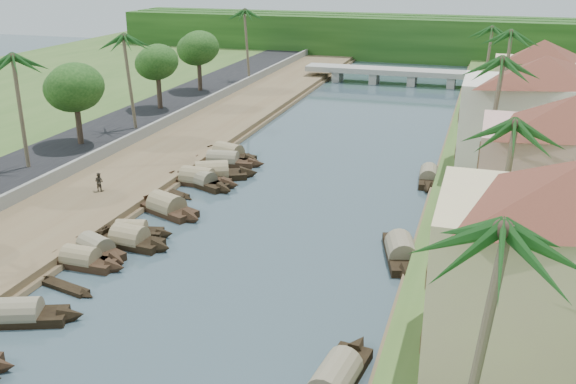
% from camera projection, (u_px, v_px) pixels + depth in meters
% --- Properties ---
extents(ground, '(220.00, 220.00, 0.00)m').
position_uv_depth(ground, '(203.00, 305.00, 37.42)').
color(ground, '#354850').
rests_on(ground, ground).
extents(left_bank, '(10.00, 180.00, 0.80)m').
position_uv_depth(left_bank, '(136.00, 170.00, 59.68)').
color(left_bank, brown).
rests_on(left_bank, ground).
extents(right_bank, '(16.00, 180.00, 1.20)m').
position_uv_depth(right_bank, '(535.00, 210.00, 49.74)').
color(right_bank, '#365522').
rests_on(right_bank, ground).
extents(road, '(8.00, 180.00, 1.40)m').
position_uv_depth(road, '(57.00, 159.00, 61.97)').
color(road, black).
rests_on(road, ground).
extents(retaining_wall, '(0.40, 180.00, 1.10)m').
position_uv_depth(retaining_wall, '(95.00, 156.00, 60.53)').
color(retaining_wall, slate).
rests_on(retaining_wall, left_bank).
extents(treeline, '(120.00, 14.00, 8.00)m').
position_uv_depth(treeline, '(416.00, 38.00, 125.47)').
color(treeline, '#14370F').
rests_on(treeline, ground).
extents(bridge, '(28.00, 4.00, 2.40)m').
position_uv_depth(bridge, '(393.00, 73.00, 101.22)').
color(bridge, gray).
rests_on(bridge, ground).
extents(building_near, '(14.85, 14.85, 10.20)m').
position_uv_depth(building_near, '(574.00, 267.00, 28.06)').
color(building_near, '#CAB087').
rests_on(building_near, right_bank).
extents(building_mid, '(14.11, 14.11, 9.70)m').
position_uv_depth(building_mid, '(566.00, 167.00, 42.17)').
color(building_mid, '#C9968E').
rests_on(building_mid, right_bank).
extents(building_far, '(15.59, 15.59, 10.20)m').
position_uv_depth(building_far, '(539.00, 114.00, 54.89)').
color(building_far, '#EEE7CF').
rests_on(building_far, right_bank).
extents(building_distant, '(12.62, 12.62, 9.20)m').
position_uv_depth(building_distant, '(539.00, 80.00, 72.67)').
color(building_distant, '#CAB087').
rests_on(building_distant, right_bank).
extents(sampan_3, '(7.51, 4.10, 2.04)m').
position_uv_depth(sampan_3, '(18.00, 315.00, 35.59)').
color(sampan_3, black).
rests_on(sampan_3, ground).
extents(sampan_4, '(6.63, 1.67, 1.93)m').
position_uv_depth(sampan_4, '(81.00, 260.00, 42.03)').
color(sampan_4, black).
rests_on(sampan_4, ground).
extents(sampan_5, '(6.89, 2.25, 2.18)m').
position_uv_depth(sampan_5, '(130.00, 240.00, 45.02)').
color(sampan_5, black).
rests_on(sampan_5, ground).
extents(sampan_6, '(6.62, 3.92, 1.99)m').
position_uv_depth(sampan_6, '(96.00, 249.00, 43.63)').
color(sampan_6, black).
rests_on(sampan_6, ground).
extents(sampan_7, '(6.41, 2.67, 1.75)m').
position_uv_depth(sampan_7, '(132.00, 232.00, 46.42)').
color(sampan_7, black).
rests_on(sampan_7, ground).
extents(sampan_8, '(7.79, 4.56, 2.36)m').
position_uv_depth(sampan_8, '(167.00, 208.00, 50.76)').
color(sampan_8, black).
rests_on(sampan_8, ground).
extents(sampan_9, '(8.00, 4.64, 2.06)m').
position_uv_depth(sampan_9, '(200.00, 181.00, 56.87)').
color(sampan_9, black).
rests_on(sampan_9, ground).
extents(sampan_10, '(8.32, 2.18, 2.27)m').
position_uv_depth(sampan_10, '(197.00, 180.00, 57.12)').
color(sampan_10, black).
rests_on(sampan_10, ground).
extents(sampan_11, '(8.64, 5.66, 2.47)m').
position_uv_depth(sampan_11, '(212.00, 174.00, 58.49)').
color(sampan_11, black).
rests_on(sampan_11, ground).
extents(sampan_12, '(8.70, 2.53, 2.06)m').
position_uv_depth(sampan_12, '(223.00, 161.00, 62.32)').
color(sampan_12, black).
rests_on(sampan_12, ground).
extents(sampan_13, '(8.29, 4.23, 2.24)m').
position_uv_depth(sampan_13, '(228.00, 154.00, 64.43)').
color(sampan_13, black).
rests_on(sampan_13, ground).
extents(sampan_14, '(2.70, 8.82, 2.12)m').
position_uv_depth(sampan_14, '(335.00, 382.00, 30.07)').
color(sampan_14, black).
rests_on(sampan_14, ground).
extents(sampan_15, '(3.83, 8.49, 2.23)m').
position_uv_depth(sampan_15, '(401.00, 252.00, 43.15)').
color(sampan_15, black).
rests_on(sampan_15, ground).
extents(sampan_16, '(2.00, 7.82, 1.93)m').
position_uv_depth(sampan_16, '(429.00, 177.00, 57.91)').
color(sampan_16, black).
rests_on(sampan_16, ground).
extents(canoe_1, '(4.98, 1.88, 0.80)m').
position_uv_depth(canoe_1, '(65.00, 287.00, 39.24)').
color(canoe_1, black).
rests_on(canoe_1, ground).
extents(canoe_2, '(5.37, 2.84, 0.80)m').
position_uv_depth(canoe_2, '(171.00, 192.00, 54.96)').
color(canoe_2, black).
rests_on(canoe_2, ground).
extents(palm_0, '(3.20, 3.20, 11.64)m').
position_uv_depth(palm_0, '(486.00, 232.00, 20.06)').
color(palm_0, '#70644B').
rests_on(palm_0, ground).
extents(palm_1, '(3.20, 3.20, 10.80)m').
position_uv_depth(palm_1, '(511.00, 126.00, 35.73)').
color(palm_1, '#70644B').
rests_on(palm_1, ground).
extents(palm_2, '(3.20, 3.20, 12.29)m').
position_uv_depth(palm_2, '(497.00, 63.00, 47.62)').
color(palm_2, '#70644B').
rests_on(palm_2, ground).
extents(palm_3, '(3.20, 3.20, 12.52)m').
position_uv_depth(palm_3, '(509.00, 35.00, 62.58)').
color(palm_3, '#70644B').
rests_on(palm_3, ground).
extents(palm_5, '(3.20, 3.20, 11.36)m').
position_uv_depth(palm_5, '(13.00, 59.00, 54.07)').
color(palm_5, '#70644B').
rests_on(palm_5, ground).
extents(palm_6, '(3.20, 3.20, 11.43)m').
position_uv_depth(palm_6, '(127.00, 38.00, 66.95)').
color(palm_6, '#70644B').
rests_on(palm_6, ground).
extents(palm_7, '(3.20, 3.20, 11.32)m').
position_uv_depth(palm_7, '(490.00, 30.00, 77.51)').
color(palm_7, '#70644B').
rests_on(palm_7, ground).
extents(palm_8, '(3.20, 3.20, 11.72)m').
position_uv_depth(palm_8, '(247.00, 12.00, 94.33)').
color(palm_8, '#70644B').
rests_on(palm_8, ground).
extents(tree_3, '(5.51, 5.51, 7.93)m').
position_uv_depth(tree_3, '(75.00, 88.00, 62.59)').
color(tree_3, '#483729').
rests_on(tree_3, ground).
extents(tree_4, '(4.86, 4.86, 7.64)m').
position_uv_depth(tree_4, '(157.00, 63.00, 77.53)').
color(tree_4, '#483729').
rests_on(tree_4, ground).
extents(tree_5, '(5.32, 5.32, 8.00)m').
position_uv_depth(tree_5, '(198.00, 49.00, 87.96)').
color(tree_5, '#483729').
rests_on(tree_5, ground).
extents(person_far, '(0.81, 0.65, 1.57)m').
position_uv_depth(person_far, '(99.00, 182.00, 53.05)').
color(person_far, '#3A3228').
rests_on(person_far, left_bank).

